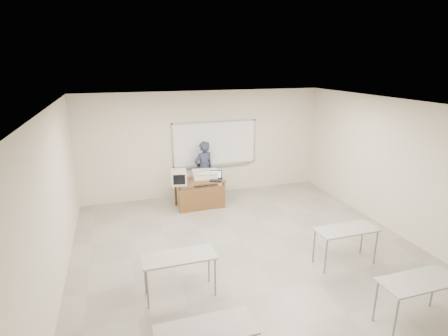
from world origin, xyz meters
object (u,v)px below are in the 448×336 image
object	(u,v)px
crt_monitor	(179,177)
laptop	(215,178)
presenter	(204,169)
podium	(205,187)
mouse	(218,177)
instructor_desk	(200,189)
whiteboard	(215,144)
keyboard	(200,172)

from	to	relation	value
crt_monitor	laptop	distance (m)	0.96
crt_monitor	presenter	size ratio (longest dim) A/B	0.27
podium	laptop	size ratio (longest dim) A/B	2.97
mouse	instructor_desk	bearing A→B (deg)	-172.34
instructor_desk	presenter	bearing A→B (deg)	66.98
whiteboard	presenter	size ratio (longest dim) A/B	1.51
whiteboard	mouse	world-z (taller)	whiteboard
instructor_desk	presenter	xyz separation A→B (m)	(0.30, 0.77, 0.30)
podium	laptop	bearing A→B (deg)	-45.18
instructor_desk	presenter	size ratio (longest dim) A/B	0.79
whiteboard	presenter	xyz separation A→B (m)	(-0.40, -0.24, -0.66)
laptop	keyboard	world-z (taller)	laptop
laptop	crt_monitor	bearing A→B (deg)	-159.80
whiteboard	presenter	distance (m)	0.81
crt_monitor	presenter	world-z (taller)	presenter
crt_monitor	keyboard	xyz separation A→B (m)	(0.60, 0.19, 0.03)
whiteboard	presenter	bearing A→B (deg)	-149.08
laptop	presenter	distance (m)	0.80
podium	keyboard	size ratio (longest dim) A/B	2.20
podium	laptop	xyz separation A→B (m)	(0.20, -0.26, 0.33)
mouse	presenter	bearing A→B (deg)	103.72
mouse	presenter	size ratio (longest dim) A/B	0.06
presenter	laptop	bearing A→B (deg)	80.12
whiteboard	podium	xyz separation A→B (m)	(-0.50, -0.77, -1.00)
laptop	podium	bearing A→B (deg)	147.57
instructor_desk	whiteboard	bearing A→B (deg)	53.48
mouse	keyboard	xyz separation A→B (m)	(-0.50, 0.01, 0.19)
crt_monitor	podium	bearing A→B (deg)	29.19
podium	laptop	distance (m)	0.47
keyboard	whiteboard	bearing A→B (deg)	33.84
podium	crt_monitor	distance (m)	0.91
keyboard	podium	bearing A→B (deg)	7.68
crt_monitor	mouse	bearing A→B (deg)	18.99
podium	keyboard	world-z (taller)	keyboard
crt_monitor	presenter	xyz separation A→B (m)	(0.85, 0.79, -0.11)
podium	keyboard	distance (m)	0.51
whiteboard	crt_monitor	distance (m)	1.71
laptop	keyboard	size ratio (longest dim) A/B	0.74
crt_monitor	keyboard	distance (m)	0.63
whiteboard	instructor_desk	distance (m)	1.56
crt_monitor	mouse	xyz separation A→B (m)	(1.10, 0.17, -0.16)
laptop	presenter	bearing A→B (deg)	117.55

